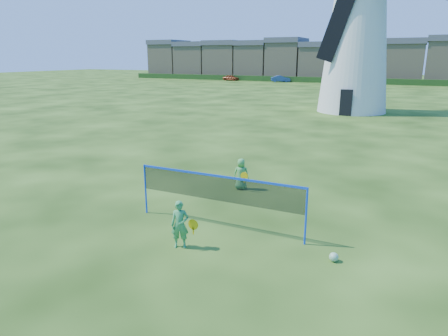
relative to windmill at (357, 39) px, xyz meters
name	(u,v)px	position (x,y,z in m)	size (l,w,h in m)	color
ground	(211,220)	(0.22, -26.89, -6.12)	(220.00, 220.00, 0.00)	black
windmill	(357,39)	(0.00, 0.00, 0.00)	(14.06, 5.81, 18.25)	white
badminton_net	(218,189)	(0.67, -27.27, -4.98)	(5.05, 0.05, 1.55)	blue
player_girl	(180,225)	(0.37, -28.81, -5.50)	(0.69, 0.46, 1.24)	#3B944F
player_boy	(241,174)	(-0.12, -23.85, -5.54)	(0.68, 0.51, 1.14)	#4DA04D
play_ball	(334,257)	(4.03, -27.86, -6.01)	(0.22, 0.22, 0.22)	green
terraced_houses	(290,60)	(-19.39, 45.11, -2.09)	(65.05, 8.40, 8.35)	tan
hedge	(268,79)	(-21.78, 39.11, -5.62)	(62.00, 0.80, 1.00)	#193814
car_left	(231,78)	(-29.20, 37.79, -5.55)	(1.34, 3.32, 1.13)	maroon
car_right	(281,79)	(-18.90, 37.92, -5.52)	(1.26, 3.62, 1.19)	navy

